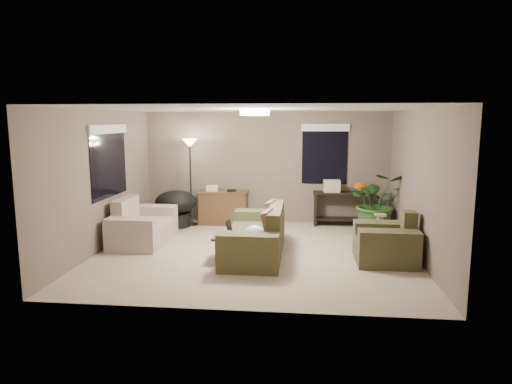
# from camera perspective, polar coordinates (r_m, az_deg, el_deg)

# --- Properties ---
(room_shell) EXTENTS (5.50, 5.50, 5.50)m
(room_shell) POSITION_cam_1_polar(r_m,az_deg,el_deg) (7.87, -0.15, 1.21)
(room_shell) COLOR tan
(room_shell) RESTS_ON ground
(main_sofa) EXTENTS (0.95, 2.20, 0.85)m
(main_sofa) POSITION_cam_1_polar(r_m,az_deg,el_deg) (7.93, 0.13, -5.77)
(main_sofa) COLOR #45462A
(main_sofa) RESTS_ON ground
(throw_pillows) EXTENTS (0.31, 1.38, 0.47)m
(throw_pillows) POSITION_cam_1_polar(r_m,az_deg,el_deg) (7.82, 1.99, -3.30)
(throw_pillows) COLOR #8C7251
(throw_pillows) RESTS_ON main_sofa
(loveseat) EXTENTS (0.90, 1.60, 0.85)m
(loveseat) POSITION_cam_1_polar(r_m,az_deg,el_deg) (8.98, -14.09, -4.27)
(loveseat) COLOR #BFB6A3
(loveseat) RESTS_ON ground
(armchair) EXTENTS (0.95, 1.00, 0.85)m
(armchair) POSITION_cam_1_polar(r_m,az_deg,el_deg) (7.84, 15.97, -6.28)
(armchair) COLOR #4A462C
(armchair) RESTS_ON ground
(coffee_table) EXTENTS (1.00, 0.55, 0.42)m
(coffee_table) POSITION_cam_1_polar(r_m,az_deg,el_deg) (7.60, -1.54, -5.94)
(coffee_table) COLOR brown
(coffee_table) RESTS_ON ground
(laptop) EXTENTS (0.40, 0.34, 0.24)m
(laptop) POSITION_cam_1_polar(r_m,az_deg,el_deg) (7.69, -2.70, -4.83)
(laptop) COLOR black
(laptop) RESTS_ON coffee_table
(plastic_bag) EXTENTS (0.35, 0.33, 0.21)m
(plastic_bag) POSITION_cam_1_polar(r_m,az_deg,el_deg) (7.39, -0.16, -5.01)
(plastic_bag) COLOR white
(plastic_bag) RESTS_ON coffee_table
(desk) EXTENTS (1.10, 0.50, 0.75)m
(desk) POSITION_cam_1_polar(r_m,az_deg,el_deg) (10.24, -4.10, -1.94)
(desk) COLOR brown
(desk) RESTS_ON ground
(desk_papers) EXTENTS (0.68, 0.28, 0.12)m
(desk_papers) POSITION_cam_1_polar(r_m,az_deg,el_deg) (10.18, -5.00, 0.41)
(desk_papers) COLOR silver
(desk_papers) RESTS_ON desk
(console_table) EXTENTS (1.30, 0.40, 0.75)m
(console_table) POSITION_cam_1_polar(r_m,az_deg,el_deg) (10.23, 10.78, -1.74)
(console_table) COLOR black
(console_table) RESTS_ON ground
(pumpkin) EXTENTS (0.35, 0.35, 0.22)m
(pumpkin) POSITION_cam_1_polar(r_m,az_deg,el_deg) (10.20, 12.80, 0.58)
(pumpkin) COLOR orange
(pumpkin) RESTS_ON console_table
(cardboard_box) EXTENTS (0.37, 0.29, 0.26)m
(cardboard_box) POSITION_cam_1_polar(r_m,az_deg,el_deg) (10.14, 9.44, 0.75)
(cardboard_box) COLOR beige
(cardboard_box) RESTS_ON console_table
(papasan_chair) EXTENTS (1.19, 1.19, 0.80)m
(papasan_chair) POSITION_cam_1_polar(r_m,az_deg,el_deg) (10.11, -9.98, -1.69)
(papasan_chair) COLOR black
(papasan_chair) RESTS_ON ground
(floor_lamp) EXTENTS (0.32, 0.32, 1.91)m
(floor_lamp) POSITION_cam_1_polar(r_m,az_deg,el_deg) (10.07, -8.26, 4.82)
(floor_lamp) COLOR black
(floor_lamp) RESTS_ON ground
(ceiling_fixture) EXTENTS (0.50, 0.50, 0.10)m
(ceiling_fixture) POSITION_cam_1_polar(r_m,az_deg,el_deg) (7.80, -0.15, 9.91)
(ceiling_fixture) COLOR white
(ceiling_fixture) RESTS_ON room_shell
(houseplant) EXTENTS (1.14, 1.26, 0.99)m
(houseplant) POSITION_cam_1_polar(r_m,az_deg,el_deg) (9.76, 14.88, -2.07)
(houseplant) COLOR #2D5923
(houseplant) RESTS_ON ground
(cat_scratching_post) EXTENTS (0.32, 0.32, 0.50)m
(cat_scratching_post) POSITION_cam_1_polar(r_m,az_deg,el_deg) (9.29, 15.21, -4.40)
(cat_scratching_post) COLOR tan
(cat_scratching_post) RESTS_ON ground
(window_left) EXTENTS (0.05, 1.56, 1.33)m
(window_left) POSITION_cam_1_polar(r_m,az_deg,el_deg) (8.82, -17.92, 5.11)
(window_left) COLOR black
(window_left) RESTS_ON room_shell
(window_back) EXTENTS (1.06, 0.05, 1.33)m
(window_back) POSITION_cam_1_polar(r_m,az_deg,el_deg) (10.25, 8.62, 5.94)
(window_back) COLOR black
(window_back) RESTS_ON room_shell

